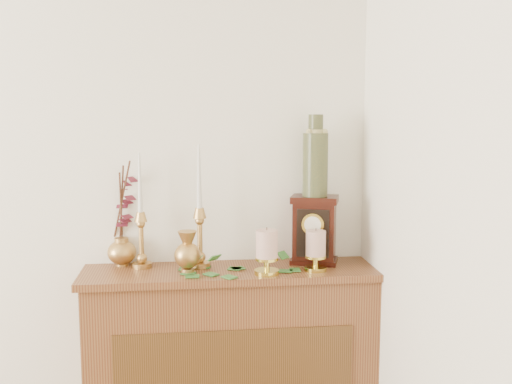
{
  "coord_description": "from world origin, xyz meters",
  "views": [
    {
      "loc": [
        1.22,
        -0.33,
        1.58
      ],
      "look_at": [
        1.5,
        2.05,
        1.26
      ],
      "focal_mm": 42.0,
      "sensor_mm": 36.0,
      "label": 1
    }
  ],
  "objects": [
    {
      "name": "console_shelf",
      "position": [
        1.4,
        2.1,
        0.44
      ],
      "size": [
        1.24,
        0.34,
        0.93
      ],
      "color": "brown",
      "rests_on": "ground"
    },
    {
      "name": "candlestick_left",
      "position": [
        1.03,
        2.16,
        1.09
      ],
      "size": [
        0.08,
        0.08,
        0.48
      ],
      "rotation": [
        0.0,
        0.0,
        -0.06
      ],
      "color": "tan",
      "rests_on": "console_shelf"
    },
    {
      "name": "candlestick_center",
      "position": [
        1.27,
        2.14,
        1.1
      ],
      "size": [
        0.09,
        0.09,
        0.52
      ],
      "rotation": [
        0.0,
        0.0,
        -0.14
      ],
      "color": "tan",
      "rests_on": "console_shelf"
    },
    {
      "name": "bud_vase",
      "position": [
        1.22,
        2.05,
        1.02
      ],
      "size": [
        0.11,
        0.11,
        0.17
      ],
      "rotation": [
        0.0,
        0.0,
        0.06
      ],
      "color": "tan",
      "rests_on": "console_shelf"
    },
    {
      "name": "ginger_jar",
      "position": [
        0.96,
        2.24,
        1.13
      ],
      "size": [
        0.19,
        0.2,
        0.45
      ],
      "rotation": [
        0.0,
        0.0,
        0.43
      ],
      "color": "tan",
      "rests_on": "console_shelf"
    },
    {
      "name": "pillar_candle_left",
      "position": [
        1.54,
        2.0,
        1.03
      ],
      "size": [
        0.1,
        0.1,
        0.19
      ],
      "rotation": [
        0.0,
        0.0,
        -0.06
      ],
      "color": "gold",
      "rests_on": "console_shelf"
    },
    {
      "name": "pillar_candle_right",
      "position": [
        1.74,
        2.03,
        1.02
      ],
      "size": [
        0.09,
        0.09,
        0.18
      ],
      "rotation": [
        0.0,
        0.0,
        0.38
      ],
      "color": "gold",
      "rests_on": "console_shelf"
    },
    {
      "name": "ivy_garland",
      "position": [
        1.41,
        2.05,
        0.95
      ],
      "size": [
        0.47,
        0.21,
        0.09
      ],
      "rotation": [
        0.0,
        0.0,
        0.06
      ],
      "color": "#306928",
      "rests_on": "console_shelf"
    },
    {
      "name": "mantel_clock",
      "position": [
        1.76,
        2.16,
        1.07
      ],
      "size": [
        0.23,
        0.19,
        0.29
      ],
      "rotation": [
        0.0,
        0.0,
        -0.32
      ],
      "color": "#37110B",
      "rests_on": "console_shelf"
    },
    {
      "name": "ceramic_vase",
      "position": [
        1.76,
        2.16,
        1.38
      ],
      "size": [
        0.11,
        0.11,
        0.35
      ],
      "rotation": [
        0.0,
        0.0,
        -0.32
      ],
      "color": "#193228",
      "rests_on": "mantel_clock"
    }
  ]
}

